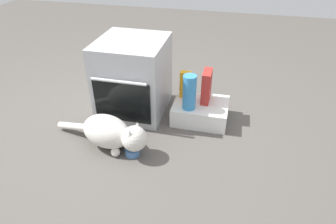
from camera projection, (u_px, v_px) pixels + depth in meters
ground at (123, 132)px, 2.44m from camera, size 8.00×8.00×0.00m
oven at (133, 77)px, 2.56m from camera, size 0.57×0.64×0.66m
pantry_cabinet at (200, 111)px, 2.56m from camera, size 0.47×0.38×0.16m
food_bowl at (132, 151)px, 2.19m from camera, size 0.11×0.11×0.08m
cat at (112, 133)px, 2.20m from camera, size 0.83×0.34×0.28m
water_bottle at (189, 92)px, 2.37m from camera, size 0.11×0.11×0.30m
cereal_box at (206, 86)px, 2.47m from camera, size 0.07×0.18×0.28m
juice_carton at (185, 84)px, 2.54m from camera, size 0.09×0.06×0.24m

